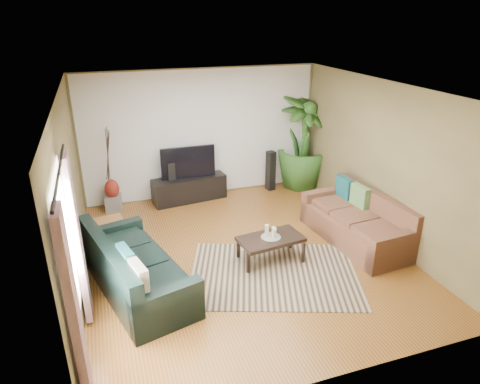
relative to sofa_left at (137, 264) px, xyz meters
name	(u,v)px	position (x,y,z in m)	size (l,w,h in m)	color
floor	(244,255)	(1.75, 0.40, -0.42)	(5.50, 5.50, 0.00)	#915925
ceiling	(244,90)	(1.75, 0.40, 2.28)	(5.50, 5.50, 0.00)	white
wall_back	(201,134)	(1.75, 3.15, 0.93)	(5.00, 5.00, 0.00)	olive
wall_front	(336,275)	(1.75, -2.35, 0.93)	(5.00, 5.00, 0.00)	olive
wall_left	(71,200)	(-0.75, 0.40, 0.92)	(5.50, 5.50, 0.00)	olive
wall_right	(383,162)	(4.25, 0.40, 0.92)	(5.50, 5.50, 0.00)	olive
backwall_panel	(202,134)	(1.75, 3.14, 0.93)	(4.90, 4.90, 0.00)	white
window_pane	(68,255)	(-0.73, -1.20, 0.97)	(1.80, 1.80, 0.00)	white
curtain_near	(75,319)	(-0.68, -1.95, 0.72)	(0.08, 0.35, 2.20)	gray
curtain_far	(78,241)	(-0.68, -0.45, 0.72)	(0.08, 0.35, 2.20)	gray
curtain_rod	(59,172)	(-0.68, -1.20, 1.87)	(0.03, 0.03, 1.90)	black
sofa_left	(137,264)	(0.00, 0.00, 0.00)	(2.23, 0.96, 0.85)	black
sofa_right	(356,219)	(3.75, 0.25, 0.00)	(2.09, 0.94, 0.85)	brown
area_rug	(274,274)	(2.00, -0.28, -0.42)	(2.55, 1.80, 0.01)	tan
coffee_table	(270,249)	(2.10, 0.12, -0.22)	(1.01, 0.55, 0.41)	black
candle_tray	(271,237)	(2.10, 0.12, 0.00)	(0.31, 0.31, 0.01)	gray
candle_tall	(267,231)	(2.04, 0.15, 0.11)	(0.06, 0.06, 0.20)	#F2ECCC
candle_mid	(274,233)	(2.14, 0.08, 0.08)	(0.06, 0.06, 0.16)	beige
candle_short	(274,231)	(2.17, 0.18, 0.07)	(0.06, 0.06, 0.13)	beige
tv_stand	(189,189)	(1.39, 2.90, -0.17)	(1.54, 0.46, 0.51)	black
television	(188,162)	(1.39, 2.90, 0.42)	(1.13, 0.06, 0.67)	black
speaker_left	(171,183)	(1.01, 2.90, 0.02)	(0.16, 0.18, 0.88)	black
speaker_right	(271,171)	(3.24, 2.90, 0.02)	(0.16, 0.18, 0.89)	black
potted_plant	(303,142)	(4.00, 2.90, 0.62)	(1.17, 1.17, 2.09)	#27521B
plant_pot	(301,179)	(4.00, 2.90, -0.27)	(0.39, 0.39, 0.30)	black
pedestal	(114,203)	(-0.18, 2.90, -0.27)	(0.31, 0.31, 0.31)	gray
vase	(112,189)	(-0.18, 2.90, 0.03)	(0.29, 0.29, 0.40)	maroon
side_table	(110,236)	(-0.32, 1.27, -0.16)	(0.50, 0.50, 0.53)	#935E30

